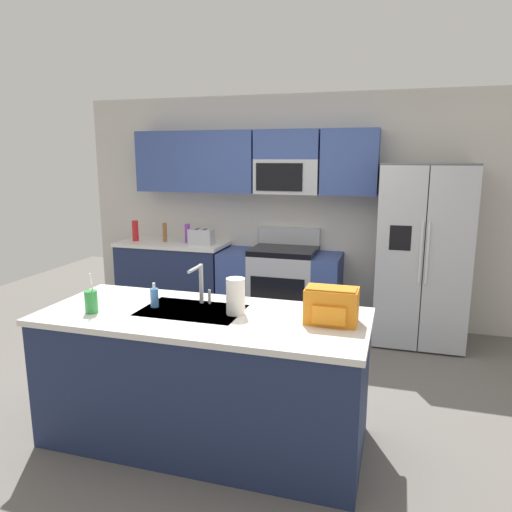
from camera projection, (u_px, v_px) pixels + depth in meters
The scene contains 15 objects.
ground_plane at pixel (235, 397), 3.89m from camera, with size 9.00×9.00×0.00m, color #66605B.
kitchen_wall_unit at pixel (281, 195), 5.59m from camera, with size 5.20×0.43×2.60m.
back_counter at pixel (174, 278), 5.88m from camera, with size 1.31×0.63×0.90m.
range_oven at pixel (280, 287), 5.51m from camera, with size 1.36×0.61×1.10m.
refrigerator at pixel (422, 255), 4.92m from camera, with size 0.90×0.76×1.85m.
island_counter at pixel (204, 377), 3.24m from camera, with size 2.16×0.91×0.90m.
toaster at pixel (201, 237), 5.61m from camera, with size 0.28×0.16×0.18m.
pepper_mill at pixel (165, 232), 5.80m from camera, with size 0.05×0.05×0.23m, color brown.
bottle_red at pixel (135, 231), 5.85m from camera, with size 0.07×0.07×0.25m, color red.
bottle_purple at pixel (187, 233), 5.74m from camera, with size 0.06×0.06×0.22m, color purple.
sink_faucet at pixel (200, 281), 3.32m from camera, with size 0.09×0.21×0.28m.
drink_cup_green at pixel (91, 301), 3.16m from camera, with size 0.08×0.08×0.27m.
soap_dispenser at pixel (154, 297), 3.28m from camera, with size 0.06×0.06×0.17m.
paper_towel_roll at pixel (236, 296), 3.13m from camera, with size 0.12×0.12×0.24m, color white.
backpack at pixel (331, 305), 2.95m from camera, with size 0.32×0.22×0.23m.
Camera 1 is at (1.18, -3.38, 1.91)m, focal length 33.75 mm.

